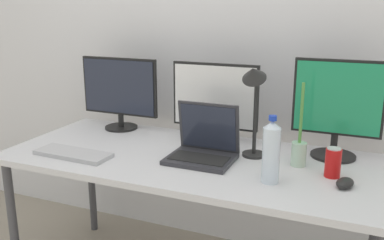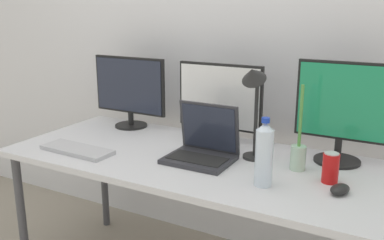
% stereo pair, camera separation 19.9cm
% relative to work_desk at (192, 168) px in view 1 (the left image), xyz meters
% --- Properties ---
extents(wall_back, '(7.00, 0.08, 2.60)m').
position_rel_work_desk_xyz_m(wall_back, '(0.00, 0.59, 0.62)').
color(wall_back, silver).
rests_on(wall_back, ground).
extents(work_desk, '(1.81, 0.78, 0.74)m').
position_rel_work_desk_xyz_m(work_desk, '(0.00, 0.00, 0.00)').
color(work_desk, '#424247').
rests_on(work_desk, ground).
extents(monitor_left, '(0.47, 0.19, 0.41)m').
position_rel_work_desk_xyz_m(monitor_left, '(-0.57, 0.28, 0.28)').
color(monitor_left, black).
rests_on(monitor_left, work_desk).
extents(monitor_center, '(0.46, 0.19, 0.41)m').
position_rel_work_desk_xyz_m(monitor_center, '(0.01, 0.27, 0.28)').
color(monitor_center, black).
rests_on(monitor_center, work_desk).
extents(monitor_right, '(0.41, 0.21, 0.46)m').
position_rel_work_desk_xyz_m(monitor_right, '(0.62, 0.25, 0.30)').
color(monitor_right, black).
rests_on(monitor_right, work_desk).
extents(laptop_silver, '(0.30, 0.24, 0.26)m').
position_rel_work_desk_xyz_m(laptop_silver, '(0.06, -0.01, 0.12)').
color(laptop_silver, '#2D2D33').
rests_on(laptop_silver, work_desk).
extents(keyboard_main, '(0.38, 0.15, 0.02)m').
position_rel_work_desk_xyz_m(keyboard_main, '(-0.53, -0.21, 0.07)').
color(keyboard_main, '#B2B2B7').
rests_on(keyboard_main, work_desk).
extents(mouse_by_keyboard, '(0.09, 0.11, 0.04)m').
position_rel_work_desk_xyz_m(mouse_by_keyboard, '(0.70, -0.09, 0.08)').
color(mouse_by_keyboard, black).
rests_on(mouse_by_keyboard, work_desk).
extents(water_bottle, '(0.07, 0.07, 0.28)m').
position_rel_work_desk_xyz_m(water_bottle, '(0.41, -0.16, 0.19)').
color(water_bottle, silver).
rests_on(water_bottle, work_desk).
extents(soda_can_near_keyboard, '(0.07, 0.07, 0.13)m').
position_rel_work_desk_xyz_m(soda_can_near_keyboard, '(0.64, 0.00, 0.12)').
color(soda_can_near_keyboard, red).
rests_on(soda_can_near_keyboard, work_desk).
extents(bamboo_vase, '(0.07, 0.07, 0.38)m').
position_rel_work_desk_xyz_m(bamboo_vase, '(0.49, 0.08, 0.13)').
color(bamboo_vase, '#B2D1B7').
rests_on(bamboo_vase, work_desk).
extents(desk_lamp, '(0.11, 0.18, 0.46)m').
position_rel_work_desk_xyz_m(desk_lamp, '(0.27, 0.08, 0.37)').
color(desk_lamp, black).
rests_on(desk_lamp, work_desk).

